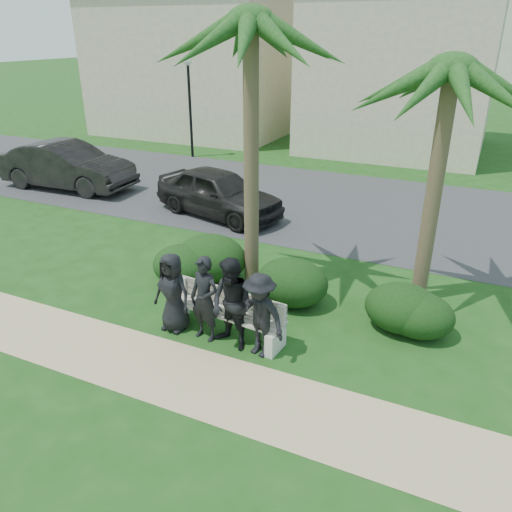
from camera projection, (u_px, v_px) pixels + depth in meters
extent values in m
plane|color=#184012|center=(267.00, 333.00, 9.59)|extent=(160.00, 160.00, 0.00)
cube|color=tan|center=(222.00, 388.00, 8.11)|extent=(30.00, 1.60, 0.01)
cube|color=#2D2D30|center=(366.00, 209.00, 16.21)|extent=(160.00, 8.00, 0.01)
cube|color=#B8AC8A|center=(200.00, 66.00, 27.61)|extent=(10.00, 8.00, 7.00)
cube|color=#B8AC8A|center=(402.00, 72.00, 23.41)|extent=(8.00, 8.00, 7.00)
cylinder|color=black|center=(190.00, 112.00, 22.13)|extent=(0.12, 0.12, 4.00)
sphere|color=white|center=(188.00, 61.00, 21.26)|extent=(0.36, 0.36, 0.36)
cube|color=#A29988|center=(224.00, 314.00, 9.38)|extent=(2.42, 0.77, 0.04)
cube|color=#A29988|center=(229.00, 296.00, 9.48)|extent=(2.37, 0.27, 0.28)
cube|color=beige|center=(175.00, 311.00, 9.90)|extent=(0.21, 0.56, 0.44)
cube|color=beige|center=(278.00, 338.00, 9.05)|extent=(0.21, 0.56, 0.44)
imported|color=black|center=(173.00, 292.00, 9.42)|extent=(0.80, 0.55, 1.58)
imported|color=black|center=(205.00, 299.00, 9.11)|extent=(0.65, 0.47, 1.65)
imported|color=black|center=(232.00, 305.00, 8.84)|extent=(0.99, 0.86, 1.74)
imported|color=black|center=(260.00, 315.00, 8.66)|extent=(1.14, 0.82, 1.58)
ellipsoid|color=black|center=(183.00, 264.00, 11.29)|extent=(1.44, 1.19, 0.94)
ellipsoid|color=black|center=(211.00, 257.00, 11.50)|extent=(1.68, 1.38, 1.09)
ellipsoid|color=black|center=(288.00, 289.00, 10.51)|extent=(1.01, 0.84, 0.66)
ellipsoid|color=black|center=(292.00, 281.00, 10.47)|extent=(1.54, 1.28, 1.01)
ellipsoid|color=black|center=(403.00, 307.00, 9.55)|extent=(1.45, 1.20, 0.95)
ellipsoid|color=black|center=(419.00, 314.00, 9.41)|extent=(1.33, 1.10, 0.87)
cylinder|color=brown|center=(251.00, 165.00, 10.38)|extent=(0.32, 0.32, 5.49)
cylinder|color=brown|center=(434.00, 194.00, 9.88)|extent=(0.32, 0.32, 4.70)
imported|color=black|center=(219.00, 193.00, 15.40)|extent=(4.60, 2.75, 1.47)
imported|color=black|center=(67.00, 166.00, 18.05)|extent=(5.11, 1.99, 1.66)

